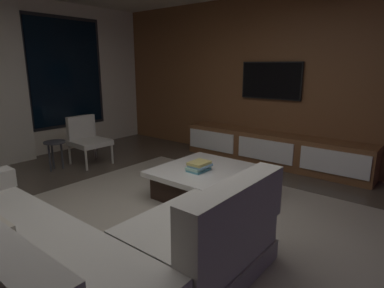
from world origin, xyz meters
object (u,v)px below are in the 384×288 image
(book_stack_on_coffee_table, at_px, (199,166))
(media_console, at_px, (273,150))
(coffee_table, at_px, (208,183))
(mounted_tv, at_px, (271,81))
(side_stool, at_px, (55,147))
(accent_chair_near_window, at_px, (87,137))
(sectional_couch, at_px, (70,252))

(book_stack_on_coffee_table, bearing_deg, media_console, -3.10)
(coffee_table, height_order, media_console, media_console)
(media_console, xyz_separation_m, mounted_tv, (0.18, 0.20, 1.10))
(side_stool, bearing_deg, book_stack_on_coffee_table, -77.81)
(coffee_table, xyz_separation_m, accent_chair_near_window, (-0.09, 2.41, 0.25))
(book_stack_on_coffee_table, xyz_separation_m, mounted_tv, (2.03, 0.10, 0.93))
(accent_chair_near_window, distance_m, media_console, 3.07)
(coffee_table, xyz_separation_m, mounted_tv, (1.92, 0.15, 1.16))
(book_stack_on_coffee_table, height_order, mounted_tv, mounted_tv)
(media_console, bearing_deg, side_stool, 133.38)
(sectional_couch, bearing_deg, accent_chair_near_window, 54.23)
(coffee_table, bearing_deg, accent_chair_near_window, 92.13)
(accent_chair_near_window, xyz_separation_m, media_console, (1.83, -2.45, -0.18))
(book_stack_on_coffee_table, distance_m, mounted_tv, 2.24)
(accent_chair_near_window, relative_size, media_console, 0.25)
(coffee_table, height_order, side_stool, side_stool)
(coffee_table, distance_m, side_stool, 2.55)
(coffee_table, relative_size, book_stack_on_coffee_table, 4.05)
(sectional_couch, distance_m, media_console, 3.73)
(coffee_table, height_order, accent_chair_near_window, accent_chair_near_window)
(sectional_couch, bearing_deg, book_stack_on_coffee_table, 8.33)
(book_stack_on_coffee_table, distance_m, accent_chair_near_window, 2.35)
(media_console, distance_m, mounted_tv, 1.13)
(book_stack_on_coffee_table, distance_m, media_console, 1.86)
(coffee_table, bearing_deg, book_stack_on_coffee_table, 152.61)
(side_stool, height_order, mounted_tv, mounted_tv)
(side_stool, xyz_separation_m, media_console, (2.37, -2.51, -0.12))
(sectional_couch, relative_size, accent_chair_near_window, 3.21)
(sectional_couch, distance_m, book_stack_on_coffee_table, 1.90)
(accent_chair_near_window, bearing_deg, media_console, -53.23)
(coffee_table, relative_size, side_stool, 2.52)
(sectional_couch, distance_m, mounted_tv, 4.07)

